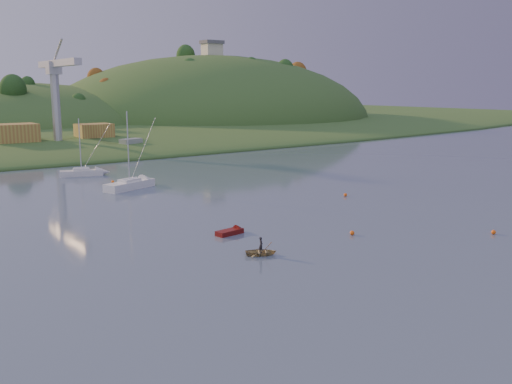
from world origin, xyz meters
TOP-DOWN VIEW (x-y plane):
  - ground at (0.00, 0.00)m, footprint 500.00×500.00m
  - shore_slope at (0.00, 165.00)m, footprint 640.00×150.00m
  - hill_center at (10.00, 210.00)m, footprint 140.00×120.00m
  - hill_right at (95.00, 195.00)m, footprint 150.00×130.00m
  - hilltop_house at (95.00, 195.00)m, footprint 9.00×7.00m
  - wharf at (5.00, 122.00)m, footprint 42.00×16.00m
  - shed_west at (-8.00, 123.00)m, footprint 11.00×8.00m
  - shed_east at (13.00, 124.00)m, footprint 9.00×7.00m
  - dock_crane at (2.00, 118.39)m, footprint 3.20×28.00m
  - sailboat_near at (-5.87, 58.28)m, footprint 9.37×5.76m
  - sailboat_far at (-7.39, 76.49)m, footprint 7.97×4.41m
  - canoe at (-10.67, 16.20)m, footprint 3.79×3.46m
  - paddler at (-10.67, 16.20)m, footprint 0.62×0.69m
  - red_tender at (-8.03, 24.79)m, footprint 3.96×1.83m
  - work_vessel at (16.48, 108.00)m, footprint 13.83×8.67m
  - buoy_0 at (15.23, 7.28)m, footprint 0.50×0.50m
  - buoy_1 at (17.81, 33.14)m, footprint 0.50×0.50m
  - buoy_3 at (-5.92, 65.28)m, footprint 0.50×0.50m
  - buoy_4 at (2.16, 16.39)m, footprint 0.50×0.50m

SIDE VIEW (x-z plane):
  - ground at x=0.00m, z-range 0.00..0.00m
  - shore_slope at x=0.00m, z-range -3.50..3.50m
  - hill_center at x=10.00m, z-range -18.00..18.00m
  - hill_right at x=95.00m, z-range -30.00..30.00m
  - buoy_0 at x=15.23m, z-range 0.00..0.50m
  - buoy_1 at x=17.81m, z-range 0.00..0.50m
  - buoy_3 at x=-5.92m, z-range 0.00..0.50m
  - buoy_4 at x=2.16m, z-range 0.00..0.50m
  - red_tender at x=-8.03m, z-range -0.38..0.92m
  - canoe at x=-10.67m, z-range 0.00..0.64m
  - sailboat_far at x=-7.39m, z-range -4.60..5.99m
  - paddler at x=-10.67m, z-range 0.00..1.58m
  - sailboat_near at x=-5.87m, z-range -5.45..7.04m
  - work_vessel at x=16.48m, z-range -0.48..2.87m
  - wharf at x=5.00m, z-range 0.00..2.40m
  - shed_east at x=13.00m, z-range 2.40..6.40m
  - shed_west at x=-8.00m, z-range 2.40..7.20m
  - dock_crane at x=2.00m, z-range 7.02..27.32m
  - hilltop_house at x=95.00m, z-range 30.18..36.63m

